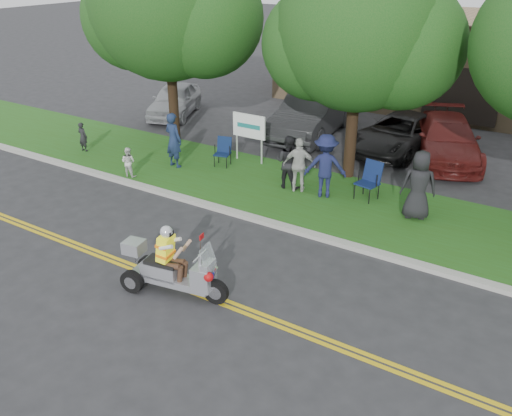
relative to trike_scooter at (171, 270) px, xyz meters
The scene contains 23 objects.
ground 0.95m from the trike_scooter, 83.79° to the left, with size 120.00×120.00×0.00m, color #28282B.
centerline_near 0.58m from the trike_scooter, 66.04° to the left, with size 60.00×0.10×0.01m, color gold.
centerline_far 0.65m from the trike_scooter, 76.50° to the left, with size 60.00×0.10×0.01m, color gold.
curb 3.85m from the trike_scooter, 88.75° to the left, with size 60.00×0.25×0.12m, color #A8A89E.
grass_verge 5.99m from the trike_scooter, 89.20° to the left, with size 60.00×4.00×0.10m, color #295316.
commercial_building 19.91m from the trike_scooter, 83.98° to the left, with size 18.00×8.20×4.00m.
tree_left 10.94m from the trike_scooter, 129.17° to the left, with size 6.62×5.40×7.78m.
tree_mid 8.92m from the trike_scooter, 85.45° to the left, with size 5.88×4.80×7.05m.
business_sign 7.92m from the trike_scooter, 110.92° to the left, with size 1.25×0.06×1.75m.
trike_scooter is the anchor object (origin of this frame).
lawn_chair_a 7.43m from the trike_scooter, 116.89° to the left, with size 0.61×0.63×0.95m.
lawn_chair_b 6.92m from the trike_scooter, 75.01° to the left, with size 0.69×0.71×1.11m.
spectator_adult_left 7.33m from the trike_scooter, 129.55° to the left, with size 0.67×0.44×1.83m, color #1A2849.
spectator_adult_mid 6.14m from the trike_scooter, 95.54° to the left, with size 0.79×0.62×1.63m, color black.
spectator_adult_right 6.05m from the trike_scooter, 91.70° to the left, with size 0.96×0.40×1.64m, color beige.
spectator_chair_a 6.16m from the trike_scooter, 84.14° to the left, with size 1.21×0.70×1.88m, color #181D44.
spectator_chair_b 7.00m from the trike_scooter, 61.53° to the left, with size 0.92×0.60×1.89m, color black.
child_left 9.83m from the trike_scooter, 148.94° to the left, with size 0.38×0.25×1.05m, color black.
child_right 6.75m from the trike_scooter, 141.85° to the left, with size 0.47×0.36×0.96m, color silver.
parked_car_far_left 13.94m from the trike_scooter, 129.75° to the left, with size 1.65×4.09×1.39m, color #9D9EA4.
parked_car_left 11.64m from the trike_scooter, 102.30° to the left, with size 1.88×5.38×1.77m, color #28282A.
parked_car_mid 11.47m from the trike_scooter, 84.66° to the left, with size 2.20×4.78×1.33m, color black.
parked_car_right 11.83m from the trike_scooter, 76.81° to the left, with size 2.01×4.93×1.43m, color #531513.
Camera 1 is at (6.66, -8.03, 6.64)m, focal length 38.00 mm.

